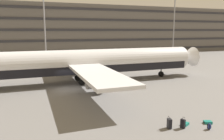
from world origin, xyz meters
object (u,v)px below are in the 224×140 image
object	(u,v)px
suitcase_navy	(183,123)
suitcase_teal	(208,122)
backpack_upright	(209,126)
suitcase_silver	(169,123)
suitcase_large	(185,124)
airliner	(85,63)

from	to	relation	value
suitcase_navy	suitcase_teal	distance (m)	2.61
backpack_upright	suitcase_silver	bearing A→B (deg)	156.48
suitcase_navy	suitcase_teal	xyz separation A→B (m)	(2.59, 0.09, -0.30)
suitcase_teal	suitcase_large	xyz separation A→B (m)	(-2.03, 0.36, -0.00)
suitcase_navy	suitcase_silver	world-z (taller)	suitcase_silver
airliner	suitcase_silver	xyz separation A→B (m)	(2.56, -18.24, -2.58)
suitcase_large	suitcase_silver	size ratio (longest dim) A/B	0.79
suitcase_large	suitcase_navy	bearing A→B (deg)	-141.25
suitcase_silver	backpack_upright	size ratio (longest dim) A/B	1.78
suitcase_navy	backpack_upright	size ratio (longest dim) A/B	1.64
suitcase_large	backpack_upright	distance (m)	1.85
airliner	suitcase_navy	world-z (taller)	airliner
airliner	suitcase_navy	bearing A→B (deg)	-79.12
suitcase_navy	suitcase_silver	bearing A→B (deg)	160.30
suitcase_navy	backpack_upright	bearing A→B (deg)	-25.53
suitcase_silver	backpack_upright	xyz separation A→B (m)	(2.85, -1.24, -0.17)
airliner	backpack_upright	world-z (taller)	airliner
suitcase_teal	suitcase_silver	size ratio (longest dim) A/B	0.73
suitcase_teal	suitcase_silver	bearing A→B (deg)	175.73
suitcase_teal	airliner	bearing A→B (deg)	108.43
suitcase_teal	suitcase_large	world-z (taller)	suitcase_teal
airliner	suitcase_large	size ratio (longest dim) A/B	49.71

